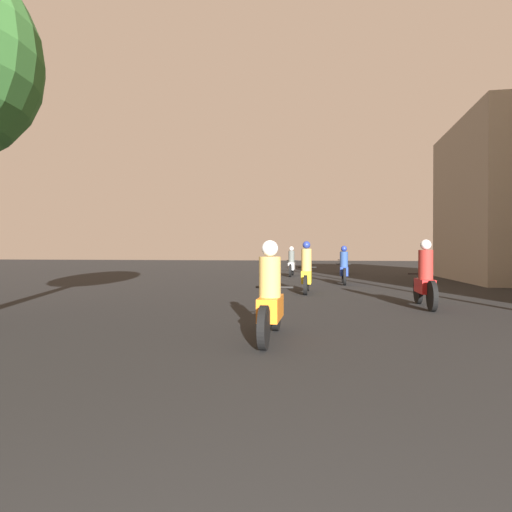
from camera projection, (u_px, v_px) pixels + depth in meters
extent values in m
cylinder|color=black|center=(276.00, 313.00, 6.57)|extent=(0.10, 0.59, 0.59)
cylinder|color=black|center=(264.00, 328.00, 5.28)|extent=(0.10, 0.59, 0.59)
cube|color=orange|center=(271.00, 308.00, 5.92)|extent=(0.30, 0.84, 0.34)
cylinder|color=black|center=(274.00, 287.00, 6.34)|extent=(0.60, 0.04, 0.04)
cylinder|color=#B28E47|center=(270.00, 277.00, 5.84)|extent=(0.32, 0.32, 0.59)
sphere|color=silver|center=(270.00, 248.00, 5.83)|extent=(0.24, 0.24, 0.24)
cylinder|color=black|center=(418.00, 290.00, 9.96)|extent=(0.10, 0.67, 0.67)
cylinder|color=black|center=(432.00, 296.00, 8.66)|extent=(0.10, 0.67, 0.67)
cube|color=red|center=(425.00, 286.00, 9.31)|extent=(0.30, 0.87, 0.32)
cylinder|color=black|center=(420.00, 274.00, 9.73)|extent=(0.60, 0.04, 0.04)
cylinder|color=maroon|center=(426.00, 265.00, 9.22)|extent=(0.32, 0.32, 0.68)
sphere|color=silver|center=(426.00, 245.00, 9.22)|extent=(0.24, 0.24, 0.24)
cylinder|color=black|center=(307.00, 282.00, 13.25)|extent=(0.10, 0.60, 0.60)
cylinder|color=black|center=(305.00, 285.00, 11.99)|extent=(0.10, 0.60, 0.60)
cube|color=gold|center=(307.00, 277.00, 12.62)|extent=(0.30, 0.74, 0.40)
cylinder|color=black|center=(307.00, 267.00, 13.02)|extent=(0.60, 0.04, 0.04)
cylinder|color=#B28E47|center=(306.00, 260.00, 12.54)|extent=(0.32, 0.32, 0.70)
sphere|color=navy|center=(306.00, 245.00, 12.53)|extent=(0.24, 0.24, 0.24)
cylinder|color=black|center=(343.00, 275.00, 16.81)|extent=(0.10, 0.67, 0.67)
cylinder|color=black|center=(345.00, 277.00, 15.46)|extent=(0.10, 0.67, 0.67)
cube|color=#1E389E|center=(344.00, 271.00, 16.13)|extent=(0.30, 0.89, 0.35)
cylinder|color=black|center=(343.00, 264.00, 16.57)|extent=(0.60, 0.04, 0.04)
cylinder|color=navy|center=(344.00, 259.00, 16.04)|extent=(0.32, 0.32, 0.62)
sphere|color=navy|center=(344.00, 249.00, 16.04)|extent=(0.24, 0.24, 0.24)
cylinder|color=black|center=(293.00, 269.00, 22.11)|extent=(0.10, 0.67, 0.67)
cylinder|color=black|center=(290.00, 270.00, 20.65)|extent=(0.10, 0.67, 0.67)
cube|color=silver|center=(292.00, 266.00, 21.38)|extent=(0.30, 0.89, 0.39)
cylinder|color=black|center=(292.00, 261.00, 21.85)|extent=(0.60, 0.04, 0.04)
cylinder|color=#4C514C|center=(291.00, 257.00, 21.29)|extent=(0.32, 0.32, 0.63)
sphere|color=silver|center=(291.00, 249.00, 21.28)|extent=(0.24, 0.24, 0.24)
cylinder|color=black|center=(343.00, 267.00, 24.80)|extent=(0.10, 0.67, 0.67)
cylinder|color=black|center=(344.00, 268.00, 23.42)|extent=(0.10, 0.67, 0.67)
cube|color=black|center=(343.00, 265.00, 24.11)|extent=(0.30, 0.91, 0.37)
cylinder|color=black|center=(343.00, 260.00, 24.56)|extent=(0.60, 0.04, 0.04)
cylinder|color=#B28E47|center=(343.00, 256.00, 24.02)|extent=(0.32, 0.32, 0.63)
sphere|color=black|center=(343.00, 249.00, 24.01)|extent=(0.24, 0.24, 0.24)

